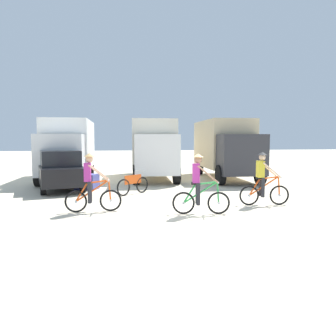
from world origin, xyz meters
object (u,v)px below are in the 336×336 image
at_px(box_truck_white_box, 69,146).
at_px(cyclist_near_camera, 263,181).
at_px(box_truck_tan_camper, 225,146).
at_px(cyclist_orange_shirt, 91,185).
at_px(cyclist_cowboy_hat, 199,186).
at_px(bicycle_spare, 133,185).
at_px(box_truck_cream_rv, 153,146).
at_px(supply_crate, 87,182).
at_px(sedan_parked, 60,170).

xyz_separation_m(box_truck_white_box, cyclist_near_camera, (7.50, -8.70, -1.03)).
distance_m(box_truck_white_box, box_truck_tan_camper, 8.91).
bearing_deg(box_truck_white_box, cyclist_orange_shirt, -78.40).
height_order(cyclist_cowboy_hat, bicycle_spare, cyclist_cowboy_hat).
bearing_deg(box_truck_cream_rv, cyclist_near_camera, -72.18).
xyz_separation_m(cyclist_orange_shirt, bicycle_spare, (1.47, 3.07, -0.45)).
xyz_separation_m(cyclist_cowboy_hat, supply_crate, (-3.72, 5.64, -0.50)).
xyz_separation_m(box_truck_white_box, box_truck_cream_rv, (4.76, -0.19, 0.00)).
relative_size(sedan_parked, supply_crate, 4.89).
distance_m(box_truck_tan_camper, bicycle_spare, 7.42).
bearing_deg(cyclist_orange_shirt, supply_crate, 96.14).
relative_size(box_truck_white_box, sedan_parked, 1.51).
distance_m(box_truck_white_box, cyclist_orange_shirt, 9.05).
relative_size(box_truck_white_box, supply_crate, 7.36).
relative_size(box_truck_tan_camper, sedan_parked, 1.52).
bearing_deg(cyclist_orange_shirt, box_truck_white_box, 101.60).
height_order(box_truck_tan_camper, sedan_parked, box_truck_tan_camper).
bearing_deg(supply_crate, box_truck_tan_camper, 21.33).
xyz_separation_m(sedan_parked, cyclist_near_camera, (7.38, -4.83, -0.04)).
xyz_separation_m(box_truck_tan_camper, cyclist_cowboy_hat, (-3.83, -8.59, -1.03)).
xyz_separation_m(box_truck_cream_rv, supply_crate, (-3.47, -3.83, -1.53)).
height_order(box_truck_cream_rv, box_truck_tan_camper, same).
distance_m(box_truck_tan_camper, cyclist_near_camera, 7.82).
bearing_deg(box_truck_white_box, bicycle_spare, -60.29).
bearing_deg(cyclist_near_camera, box_truck_white_box, 130.74).
bearing_deg(sedan_parked, box_truck_tan_camper, 17.85).
relative_size(box_truck_white_box, cyclist_cowboy_hat, 3.73).
bearing_deg(sedan_parked, bicycle_spare, -30.55).
relative_size(box_truck_white_box, box_truck_tan_camper, 0.99).
bearing_deg(cyclist_orange_shirt, box_truck_tan_camper, 47.71).
bearing_deg(box_truck_cream_rv, bicycle_spare, -105.00).
height_order(box_truck_white_box, cyclist_near_camera, box_truck_white_box).
xyz_separation_m(box_truck_tan_camper, sedan_parked, (-8.73, -2.81, -0.99)).
xyz_separation_m(cyclist_orange_shirt, cyclist_cowboy_hat, (3.21, -0.85, 0.00)).
height_order(sedan_parked, bicycle_spare, sedan_parked).
relative_size(sedan_parked, cyclist_cowboy_hat, 2.47).
relative_size(sedan_parked, cyclist_near_camera, 2.47).
height_order(box_truck_cream_rv, sedan_parked, box_truck_cream_rv).
bearing_deg(bicycle_spare, cyclist_cowboy_hat, -66.05).
height_order(cyclist_orange_shirt, bicycle_spare, cyclist_orange_shirt).
distance_m(sedan_parked, cyclist_near_camera, 8.82).
xyz_separation_m(box_truck_white_box, cyclist_cowboy_hat, (5.01, -9.65, -1.03)).
height_order(sedan_parked, supply_crate, sedan_parked).
relative_size(sedan_parked, bicycle_spare, 3.31).
xyz_separation_m(box_truck_tan_camper, supply_crate, (-7.55, -2.95, -1.53)).
bearing_deg(box_truck_cream_rv, cyclist_orange_shirt, -108.93).
distance_m(box_truck_white_box, sedan_parked, 4.00).
xyz_separation_m(cyclist_near_camera, supply_crate, (-6.21, 4.69, -0.50)).
bearing_deg(box_truck_tan_camper, box_truck_white_box, 173.13).
relative_size(sedan_parked, cyclist_orange_shirt, 2.47).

